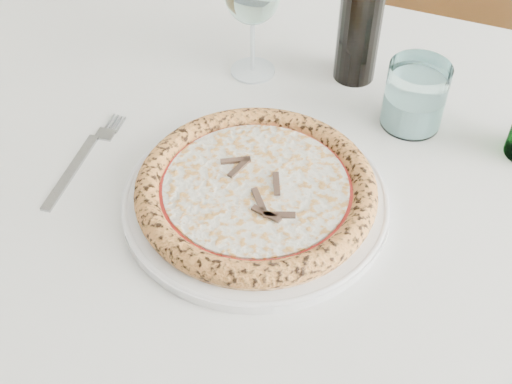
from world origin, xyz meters
TOP-DOWN VIEW (x-y plane):
  - floor at (0.00, 0.00)m, footprint 5.00×6.00m
  - dining_table at (-0.04, -0.21)m, footprint 1.59×0.95m
  - chair_far at (0.07, 0.54)m, footprint 0.48×0.48m
  - plate at (-0.04, -0.31)m, footprint 0.35×0.35m
  - pizza at (-0.04, -0.31)m, footprint 0.31×0.31m
  - fork at (-0.30, -0.33)m, footprint 0.04×0.22m
  - tumbler at (0.10, -0.07)m, footprint 0.09×0.09m
  - wine_bottle at (-0.01, 0.01)m, footprint 0.07×0.07m

SIDE VIEW (x-z plane):
  - floor at x=0.00m, z-range -0.02..0.00m
  - chair_far at x=0.07m, z-range 0.07..1.00m
  - dining_table at x=-0.04m, z-range 0.30..1.05m
  - fork at x=-0.30m, z-range 0.76..0.76m
  - plate at x=-0.04m, z-range 0.76..0.77m
  - pizza at x=-0.04m, z-range 0.77..0.80m
  - tumbler at x=0.10m, z-range 0.75..0.85m
  - wine_bottle at x=-0.01m, z-range 0.74..1.01m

